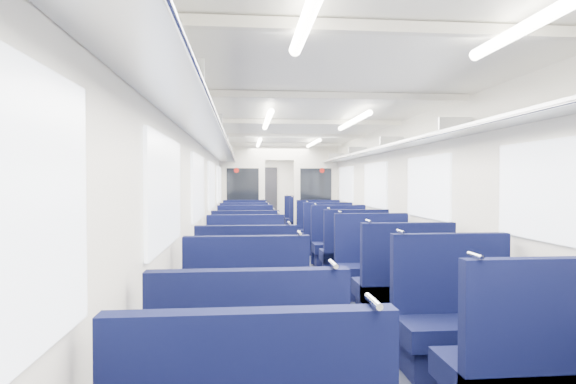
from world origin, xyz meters
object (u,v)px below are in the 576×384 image
seat_10 (246,274)px  seat_14 (245,247)px  seat_11 (374,270)px  seat_19 (319,233)px  seat_20 (245,224)px  seat_17 (327,238)px  seat_5 (530,377)px  seat_22 (245,221)px  seat_18 (245,233)px  seat_23 (302,221)px  seat_9 (403,290)px  seat_15 (340,247)px  seat_7 (457,327)px  seat_12 (245,259)px  bulkhead (279,192)px  seat_21 (307,224)px  seat_6 (247,334)px  end_door (267,194)px  seat_8 (246,297)px  seat_13 (354,256)px  seat_16 (245,239)px

seat_10 → seat_14: same height
seat_11 → seat_19: (0.00, 4.47, 0.00)m
seat_19 → seat_20: size_ratio=1.00×
seat_17 → seat_19: same height
seat_5 → seat_22: 11.37m
seat_18 → seat_23: (1.66, 3.12, 0.00)m
seat_9 → seat_19: size_ratio=1.00×
seat_15 → seat_19: (0.00, 2.29, 0.00)m
seat_7 → seat_22: (-1.66, 10.29, 0.00)m
seat_18 → seat_12: bearing=-90.0°
seat_5 → seat_22: same height
seat_7 → seat_12: bearing=115.9°
bulkhead → seat_15: bulkhead is taller
seat_10 → seat_15: bearing=54.0°
bulkhead → seat_21: size_ratio=2.55×
seat_11 → seat_12: 1.94m
bulkhead → seat_6: size_ratio=2.55×
seat_10 → seat_19: size_ratio=1.00×
seat_7 → seat_18: 7.18m
seat_10 → seat_20: same height
seat_11 → seat_17: 3.50m
end_door → seat_11: (0.83, -11.43, -0.66)m
seat_6 → seat_8: size_ratio=1.00×
bulkhead → seat_15: size_ratio=2.55×
end_door → seat_12: size_ratio=1.82×
seat_11 → seat_14: bearing=126.0°
seat_13 → seat_21: same height
seat_6 → seat_19: (1.66, 6.89, 0.00)m
seat_14 → seat_6: bearing=-90.0°
seat_19 → seat_14: bearing=-127.2°
seat_13 → seat_17: (0.00, 2.39, 0.00)m
seat_11 → seat_21: size_ratio=1.00×
seat_22 → seat_21: bearing=-39.6°
seat_13 → seat_23: bearing=90.0°
seat_9 → seat_10: size_ratio=1.00×
seat_20 → seat_21: 1.67m
seat_13 → seat_22: size_ratio=1.00×
seat_5 → seat_6: size_ratio=1.00×
seat_12 → seat_14: same height
seat_7 → seat_22: size_ratio=1.00×
seat_17 → seat_18: (-1.66, 1.09, 0.00)m
seat_8 → seat_17: size_ratio=1.00×
seat_15 → seat_17: size_ratio=1.00×
seat_15 → seat_21: 4.34m
seat_19 → seat_21: size_ratio=1.00×
seat_21 → end_door: bearing=99.6°
seat_16 → seat_11: bearing=-64.3°
seat_11 → seat_14: 2.82m
seat_5 → seat_21: bearing=90.0°
seat_9 → seat_18: same height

